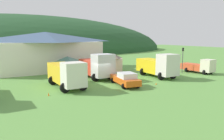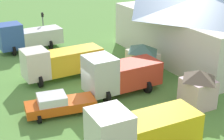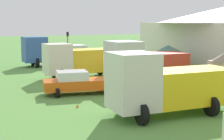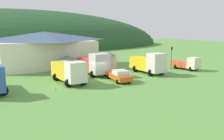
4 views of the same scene
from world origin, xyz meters
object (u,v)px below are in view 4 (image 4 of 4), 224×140
(tow_truck_silver, at_px, (94,64))
(play_shed_cream, at_px, (67,64))
(light_truck_cream, at_px, (187,64))
(play_shed_pink, at_px, (109,60))
(traffic_cone_mid_row, at_px, (146,80))
(flatbed_truck_yellow, at_px, (149,63))
(heavy_rig_striped, at_px, (69,71))
(service_pickup_orange, at_px, (119,75))
(traffic_light_east, at_px, (171,56))
(depot_building, at_px, (45,49))
(traffic_cone_near_pickup, at_px, (56,90))

(tow_truck_silver, bearing_deg, play_shed_cream, -147.05)
(play_shed_cream, height_order, light_truck_cream, play_shed_cream)
(play_shed_pink, distance_m, traffic_cone_mid_row, 11.55)
(tow_truck_silver, relative_size, flatbed_truck_yellow, 0.93)
(heavy_rig_striped, xyz_separation_m, service_pickup_orange, (6.51, -2.58, -0.85))
(heavy_rig_striped, xyz_separation_m, flatbed_truck_yellow, (13.83, -0.12, 0.07))
(play_shed_pink, height_order, light_truck_cream, play_shed_pink)
(play_shed_pink, xyz_separation_m, traffic_light_east, (9.10, -6.76, 0.95))
(flatbed_truck_yellow, relative_size, traffic_light_east, 1.72)
(light_truck_cream, relative_size, traffic_light_east, 1.34)
(flatbed_truck_yellow, distance_m, traffic_light_east, 5.92)
(depot_building, xyz_separation_m, traffic_light_east, (18.41, -15.14, -0.94))
(traffic_light_east, bearing_deg, depot_building, 140.57)
(heavy_rig_striped, distance_m, traffic_cone_mid_row, 11.07)
(play_shed_cream, xyz_separation_m, play_shed_pink, (7.98, -0.05, 0.07))
(service_pickup_orange, relative_size, traffic_light_east, 1.32)
(flatbed_truck_yellow, distance_m, light_truck_cream, 8.34)
(depot_building, distance_m, service_pickup_orange, 19.39)
(play_shed_pink, xyz_separation_m, traffic_cone_mid_row, (-0.32, -11.44, -1.59))
(heavy_rig_striped, bearing_deg, traffic_cone_near_pickup, -47.00)
(play_shed_cream, distance_m, tow_truck_silver, 5.27)
(depot_building, distance_m, play_shed_pink, 12.66)
(depot_building, height_order, play_shed_cream, depot_building)
(play_shed_cream, bearing_deg, traffic_cone_near_pickup, -117.31)
(light_truck_cream, distance_m, traffic_light_east, 3.21)
(play_shed_cream, distance_m, traffic_cone_mid_row, 13.89)
(service_pickup_orange, height_order, traffic_light_east, traffic_light_east)
(tow_truck_silver, distance_m, service_pickup_orange, 5.94)
(flatbed_truck_yellow, relative_size, traffic_cone_mid_row, 15.74)
(flatbed_truck_yellow, height_order, traffic_cone_near_pickup, flatbed_truck_yellow)
(light_truck_cream, bearing_deg, play_shed_pink, -131.95)
(service_pickup_orange, bearing_deg, traffic_light_east, 113.16)
(play_shed_pink, xyz_separation_m, heavy_rig_striped, (-10.53, -7.51, 0.08))
(light_truck_cream, bearing_deg, tow_truck_silver, -109.80)
(play_shed_pink, relative_size, tow_truck_silver, 0.46)
(light_truck_cream, distance_m, traffic_cone_near_pickup, 24.99)
(light_truck_cream, height_order, traffic_cone_mid_row, light_truck_cream)
(service_pickup_orange, bearing_deg, light_truck_cream, 105.78)
(play_shed_cream, relative_size, traffic_cone_near_pickup, 4.99)
(heavy_rig_striped, bearing_deg, tow_truck_silver, 118.55)
(depot_building, relative_size, play_shed_pink, 6.03)
(play_shed_cream, relative_size, traffic_cone_mid_row, 6.94)
(heavy_rig_striped, bearing_deg, service_pickup_orange, 66.81)
(tow_truck_silver, distance_m, traffic_light_east, 14.37)
(light_truck_cream, bearing_deg, traffic_cone_near_pickup, -91.99)
(play_shed_pink, distance_m, traffic_cone_near_pickup, 16.85)
(play_shed_cream, bearing_deg, light_truck_cream, -22.88)
(traffic_light_east, bearing_deg, service_pickup_orange, -165.77)
(heavy_rig_striped, relative_size, service_pickup_orange, 1.38)
(flatbed_truck_yellow, bearing_deg, traffic_light_east, 100.09)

